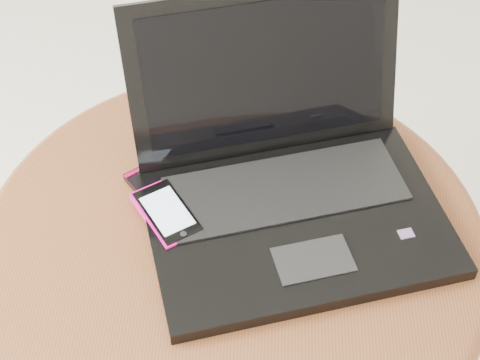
{
  "coord_description": "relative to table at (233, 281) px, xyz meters",
  "views": [
    {
      "loc": [
        -0.0,
        -0.48,
        1.28
      ],
      "look_at": [
        -0.04,
        0.15,
        0.59
      ],
      "focal_mm": 54.61,
      "sensor_mm": 36.0,
      "label": 1
    }
  ],
  "objects": [
    {
      "name": "laptop",
      "position": [
        0.07,
        0.06,
        0.16
      ],
      "size": [
        0.46,
        0.43,
        0.24
      ],
      "color": "black",
      "rests_on": "table"
    },
    {
      "name": "table",
      "position": [
        0.0,
        0.0,
        0.0
      ],
      "size": [
        0.67,
        0.67,
        0.53
      ],
      "color": "#5F2E17",
      "rests_on": "ground"
    },
    {
      "name": "phone_black",
      "position": [
        -0.09,
        0.06,
        0.12
      ],
      "size": [
        0.13,
        0.14,
        0.01
      ],
      "color": "black",
      "rests_on": "table"
    },
    {
      "name": "phone_pink",
      "position": [
        -0.09,
        0.01,
        0.13
      ],
      "size": [
        0.11,
        0.12,
        0.01
      ],
      "color": "#E20983",
      "rests_on": "phone_black"
    }
  ]
}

